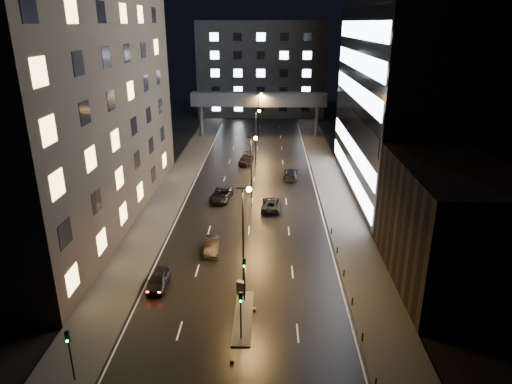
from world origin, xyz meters
TOP-DOWN VIEW (x-y plane):
  - ground at (0.00, 40.00)m, footprint 160.00×160.00m
  - sidewalk_left at (-12.50, 35.00)m, footprint 5.00×110.00m
  - sidewalk_right at (12.50, 35.00)m, footprint 5.00×110.00m
  - building_left at (-22.50, 24.00)m, footprint 15.00×48.00m
  - building_right_low at (20.00, 9.00)m, footprint 10.00×18.00m
  - building_right_glass at (25.00, 36.00)m, footprint 20.00×36.00m
  - building_far at (0.00, 98.00)m, footprint 34.00×14.00m
  - skybridge at (0.00, 70.00)m, footprint 30.00×3.00m
  - median_island at (0.30, 2.00)m, footprint 1.60×8.00m
  - traffic_signal_near at (0.30, 4.49)m, footprint 0.28×0.34m
  - traffic_signal_far at (0.30, -1.01)m, footprint 0.28×0.34m
  - traffic_signal_corner at (-11.50, -6.01)m, footprint 0.28×0.34m
  - bollard_row at (10.20, 6.50)m, footprint 0.12×25.12m
  - streetlight_near at (0.16, 8.00)m, footprint 1.45×0.50m
  - streetlight_mid_a at (0.16, 28.00)m, footprint 1.45×0.50m
  - streetlight_mid_b at (0.16, 48.00)m, footprint 1.45×0.50m
  - streetlight_far at (0.16, 68.00)m, footprint 1.45×0.50m
  - car_away_a at (-8.32, 6.80)m, footprint 1.85×4.52m
  - car_away_b at (-3.94, 14.26)m, footprint 1.82×4.65m
  - car_away_c at (-4.52, 30.35)m, footprint 3.34×6.08m
  - car_away_d at (-1.77, 49.02)m, footprint 2.88×5.83m
  - car_toward_a at (2.76, 27.06)m, footprint 2.76×5.57m
  - car_toward_b at (6.09, 40.68)m, footprint 2.74×5.78m
  - utility_cabinet at (-0.10, 5.70)m, footprint 0.91×0.74m
  - cone_a at (1.26, 3.00)m, footprint 0.48×0.48m
  - cone_b at (-0.22, -3.72)m, footprint 0.35×0.35m

SIDE VIEW (x-z plane):
  - ground at x=0.00m, z-range 0.00..0.00m
  - sidewalk_left at x=-12.50m, z-range 0.00..0.15m
  - sidewalk_right at x=12.50m, z-range 0.00..0.15m
  - median_island at x=0.30m, z-range 0.00..0.15m
  - cone_b at x=-0.22m, z-range 0.00..0.45m
  - cone_a at x=1.26m, z-range 0.00..0.46m
  - bollard_row at x=10.20m, z-range 0.00..0.90m
  - car_away_b at x=-3.94m, z-range 0.00..1.51m
  - car_toward_a at x=2.76m, z-range 0.00..1.52m
  - car_away_a at x=-8.32m, z-range 0.00..1.53m
  - utility_cabinet at x=-0.10m, z-range 0.15..1.40m
  - car_away_c at x=-4.52m, z-range 0.00..1.61m
  - car_toward_b at x=6.09m, z-range 0.00..1.63m
  - car_away_d at x=-1.77m, z-range 0.00..1.63m
  - traffic_signal_corner at x=-11.50m, z-range 0.74..5.14m
  - traffic_signal_near at x=0.30m, z-range 0.89..5.29m
  - traffic_signal_far at x=0.30m, z-range 0.89..5.29m
  - building_right_low at x=20.00m, z-range 0.00..12.00m
  - streetlight_near at x=0.16m, z-range 1.42..11.57m
  - streetlight_mid_a at x=0.16m, z-range 1.42..11.57m
  - streetlight_mid_b at x=0.16m, z-range 1.42..11.57m
  - streetlight_far at x=0.16m, z-range 1.42..11.57m
  - skybridge at x=0.00m, z-range 3.34..13.34m
  - building_far at x=0.00m, z-range 0.00..25.00m
  - building_left at x=-22.50m, z-range 0.00..40.00m
  - building_right_glass at x=25.00m, z-range 0.00..45.00m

